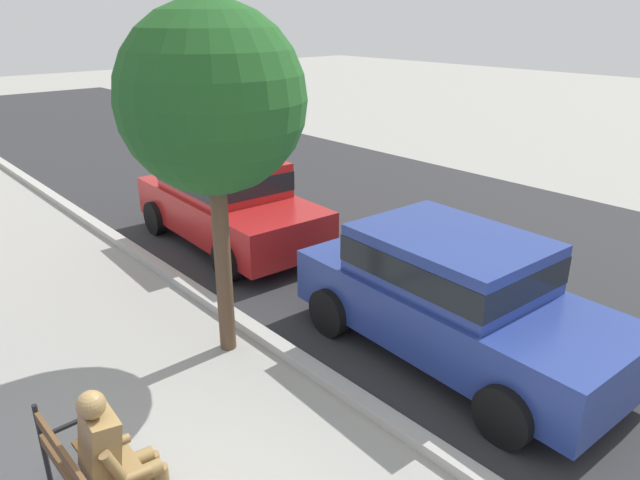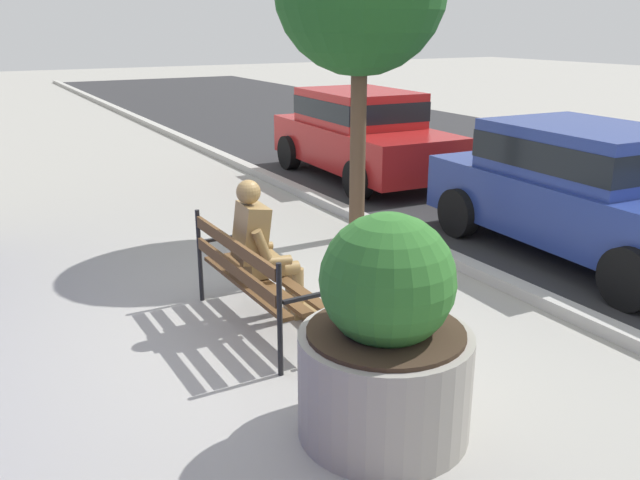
{
  "view_description": "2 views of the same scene",
  "coord_description": "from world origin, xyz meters",
  "px_view_note": "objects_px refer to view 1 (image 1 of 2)",
  "views": [
    {
      "loc": [
        3.41,
        -0.86,
        3.98
      ],
      "look_at": [
        -2.63,
        4.45,
        0.8
      ],
      "focal_mm": 32.52,
      "sensor_mm": 36.0,
      "label": 1
    },
    {
      "loc": [
        4.95,
        -2.05,
        2.67
      ],
      "look_at": [
        -0.24,
        0.85,
        0.75
      ],
      "focal_mm": 37.56,
      "sensor_mm": 36.0,
      "label": 2
    }
  ],
  "objects_px": {
    "bronze_statue_seated": "(122,460)",
    "parked_car_blue": "(453,292)",
    "street_tree_near_bench": "(212,101)",
    "parked_car_red": "(227,199)"
  },
  "relations": [
    {
      "from": "bronze_statue_seated",
      "to": "street_tree_near_bench",
      "type": "relative_size",
      "value": 0.33
    },
    {
      "from": "street_tree_near_bench",
      "to": "parked_car_red",
      "type": "height_order",
      "value": "street_tree_near_bench"
    },
    {
      "from": "street_tree_near_bench",
      "to": "parked_car_red",
      "type": "xyz_separation_m",
      "value": [
        -3.02,
        1.99,
        -2.24
      ]
    },
    {
      "from": "bronze_statue_seated",
      "to": "parked_car_blue",
      "type": "xyz_separation_m",
      "value": [
        0.13,
        4.1,
        0.17
      ]
    },
    {
      "from": "bronze_statue_seated",
      "to": "parked_car_blue",
      "type": "height_order",
      "value": "parked_car_blue"
    },
    {
      "from": "bronze_statue_seated",
      "to": "street_tree_near_bench",
      "type": "bearing_deg",
      "value": 130.32
    },
    {
      "from": "bronze_statue_seated",
      "to": "parked_car_blue",
      "type": "relative_size",
      "value": 0.33
    },
    {
      "from": "parked_car_blue",
      "to": "bronze_statue_seated",
      "type": "bearing_deg",
      "value": -91.87
    },
    {
      "from": "bronze_statue_seated",
      "to": "parked_car_red",
      "type": "height_order",
      "value": "parked_car_red"
    },
    {
      "from": "bronze_statue_seated",
      "to": "street_tree_near_bench",
      "type": "height_order",
      "value": "street_tree_near_bench"
    }
  ]
}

